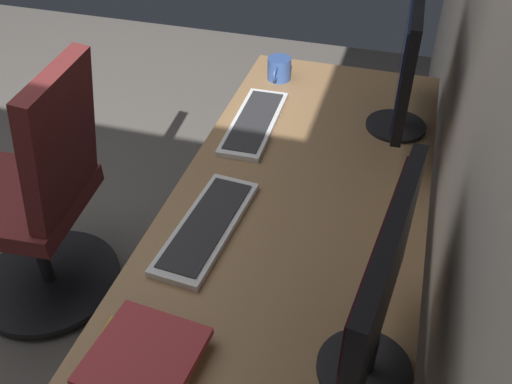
{
  "coord_description": "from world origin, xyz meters",
  "views": [
    {
      "loc": [
        1.32,
        1.77,
        1.76
      ],
      "look_at": [
        0.37,
        1.49,
        0.95
      ],
      "focal_mm": 39.62,
      "sensor_mm": 36.0,
      "label": 1
    }
  ],
  "objects": [
    {
      "name": "desk",
      "position": [
        0.37,
        1.54,
        0.67
      ],
      "size": [
        2.24,
        0.72,
        0.73
      ],
      "color": "#936D47",
      "rests_on": "ground"
    },
    {
      "name": "keyboard_main",
      "position": [
        -0.23,
        1.31,
        0.74
      ],
      "size": [
        0.42,
        0.15,
        0.02
      ],
      "color": "silver",
      "rests_on": "desk"
    },
    {
      "name": "office_chair",
      "position": [
        0.07,
        0.61,
        0.46
      ],
      "size": [
        0.56,
        0.57,
        0.97
      ],
      "color": "maroon",
      "rests_on": "ground"
    },
    {
      "name": "book_stack_near",
      "position": [
        0.73,
        1.35,
        0.75
      ],
      "size": [
        0.24,
        0.24,
        0.04
      ],
      "color": "gold",
      "rests_on": "desk"
    },
    {
      "name": "monitor_secondary",
      "position": [
        -0.35,
        1.77,
        1.0
      ],
      "size": [
        0.58,
        0.2,
        0.46
      ],
      "color": "black",
      "rests_on": "desk"
    },
    {
      "name": "coffee_mug",
      "position": [
        -0.57,
        1.31,
        0.77
      ],
      "size": [
        0.13,
        0.09,
        0.09
      ],
      "color": "#335193",
      "rests_on": "desk"
    },
    {
      "name": "keyboard_spare",
      "position": [
        0.3,
        1.34,
        0.74
      ],
      "size": [
        0.43,
        0.17,
        0.02
      ],
      "color": "silver",
      "rests_on": "desk"
    },
    {
      "name": "monitor_primary",
      "position": [
        0.61,
        1.8,
        0.97
      ],
      "size": [
        0.47,
        0.2,
        0.42
      ],
      "color": "black",
      "rests_on": "desk"
    }
  ]
}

